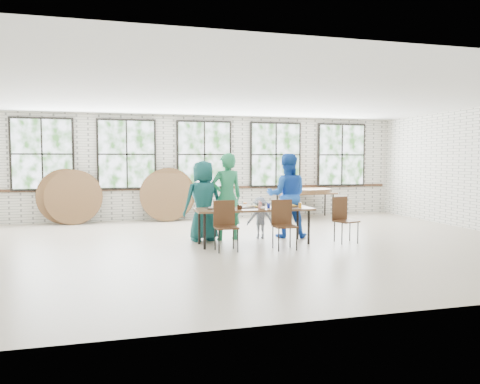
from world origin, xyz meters
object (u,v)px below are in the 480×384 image
object	(u,v)px
chair_near_right	(283,220)
storage_table	(305,195)
chair_near_left	(225,221)
dining_table	(254,211)

from	to	relation	value
chair_near_right	storage_table	world-z (taller)	chair_near_right
chair_near_left	storage_table	distance (m)	5.51
chair_near_left	chair_near_right	xyz separation A→B (m)	(1.12, -0.13, 0.00)
chair_near_right	storage_table	distance (m)	5.00
chair_near_left	storage_table	size ratio (longest dim) A/B	0.52
chair_near_right	chair_near_left	bearing A→B (deg)	174.85
dining_table	storage_table	world-z (taller)	same
chair_near_right	storage_table	xyz separation A→B (m)	(2.33, 4.42, 0.13)
dining_table	chair_near_left	bearing A→B (deg)	-145.34
storage_table	chair_near_right	bearing A→B (deg)	-121.21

